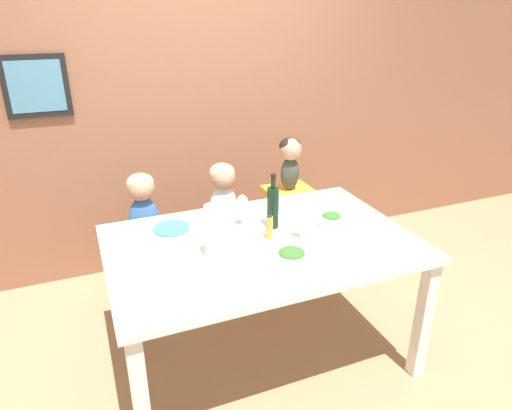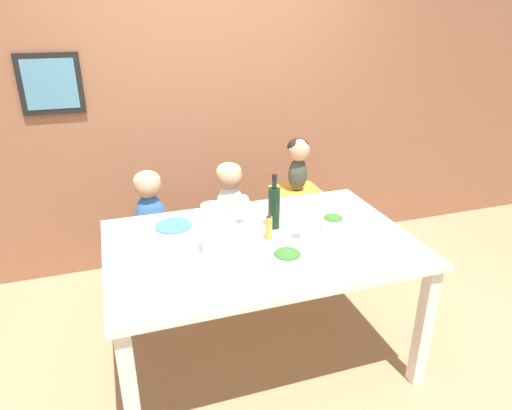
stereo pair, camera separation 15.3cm
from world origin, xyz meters
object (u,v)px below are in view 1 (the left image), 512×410
chair_far_left (148,255)px  chair_far_center (225,241)px  dinner_plate_back_right (313,208)px  person_child_left (143,205)px  wine_bottle (273,206)px  person_baby_right (290,157)px  salad_bowl_large (292,257)px  dinner_plate_back_left (171,228)px  salad_bowl_small (331,220)px  dinner_plate_front_left (173,284)px  chair_right_highchair (289,210)px  person_child_center (223,193)px  wine_glass_near (302,216)px  wine_glass_far (242,204)px  paper_towel_roll (216,232)px

chair_far_left → chair_far_center: (0.55, 0.00, 0.00)m
dinner_plate_back_right → person_child_left: bearing=153.4°
wine_bottle → person_baby_right: bearing=56.6°
chair_far_left → salad_bowl_large: bearing=-61.9°
person_child_left → dinner_plate_back_left: bearing=-78.0°
wine_bottle → dinner_plate_back_right: size_ratio=1.53×
chair_far_left → salad_bowl_small: bearing=-37.9°
chair_far_left → salad_bowl_small: salad_bowl_small is taller
dinner_plate_front_left → dinner_plate_back_right: (1.00, 0.52, 0.00)m
chair_far_left → dinner_plate_back_right: bearing=-26.6°
chair_right_highchair → person_child_center: 0.55m
wine_bottle → dinner_plate_back_left: bearing=161.0°
wine_glass_near → chair_far_left: bearing=131.7°
person_baby_right → dinner_plate_front_left: 1.49m
wine_bottle → salad_bowl_large: size_ratio=2.08×
wine_glass_near → wine_glass_far: same height
person_child_left → wine_glass_near: person_child_left is taller
chair_far_left → person_child_center: size_ratio=0.94×
chair_far_left → chair_right_highchair: chair_right_highchair is taller
person_child_left → person_baby_right: person_baby_right is taller
chair_far_left → chair_far_center: size_ratio=1.00×
person_child_left → person_baby_right: bearing=0.0°
wine_glass_far → salad_bowl_small: size_ratio=1.50×
dinner_plate_back_left → salad_bowl_small: bearing=-19.8°
paper_towel_roll → salad_bowl_large: 0.40m
paper_towel_roll → wine_bottle: bearing=26.5°
chair_right_highchair → dinner_plate_back_right: bearing=-99.0°
chair_right_highchair → person_baby_right: 0.41m
chair_far_left → chair_right_highchair: 1.07m
person_baby_right → wine_bottle: person_baby_right is taller
wine_bottle → wine_glass_near: wine_bottle is taller
person_child_center → wine_glass_far: size_ratio=2.65×
person_baby_right → dinner_plate_back_right: size_ratio=1.82×
chair_far_center → dinner_plate_back_right: size_ratio=2.25×
salad_bowl_large → wine_glass_far: bearing=97.6°
chair_right_highchair → dinner_plate_back_left: bearing=-155.7°
wine_bottle → dinner_plate_front_left: 0.78m
paper_towel_roll → wine_glass_near: 0.49m
wine_bottle → person_child_left: bearing=135.8°
wine_bottle → salad_bowl_small: bearing=-21.3°
paper_towel_roll → chair_right_highchair: bearing=45.4°
wine_glass_far → person_child_center: bearing=83.9°
person_child_left → paper_towel_roll: paper_towel_roll is taller
dinner_plate_back_right → chair_right_highchair: bearing=81.0°
chair_far_center → salad_bowl_large: size_ratio=3.06×
chair_far_left → person_child_center: 0.66m
wine_bottle → salad_bowl_small: wine_bottle is taller
person_child_center → dinner_plate_back_right: (0.43, -0.49, 0.02)m
salad_bowl_small → dinner_plate_back_right: salad_bowl_small is taller
chair_far_center → person_child_left: bearing=179.8°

